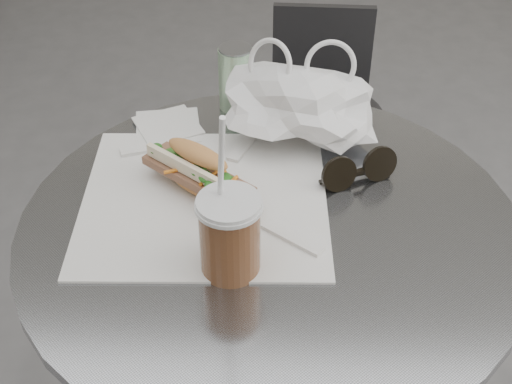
# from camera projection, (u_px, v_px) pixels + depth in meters

# --- Properties ---
(cafe_table) EXTENTS (0.76, 0.76, 0.74)m
(cafe_table) POSITION_uv_depth(u_px,v_px,m) (268.00, 340.00, 1.24)
(cafe_table) COLOR slate
(cafe_table) RESTS_ON ground
(chair_far) EXTENTS (0.34, 0.35, 0.65)m
(chair_far) POSITION_uv_depth(u_px,v_px,m) (317.00, 145.00, 2.00)
(chair_far) COLOR #2D2D2F
(chair_far) RESTS_ON ground
(sandwich_paper) EXTENTS (0.40, 0.38, 0.00)m
(sandwich_paper) POSITION_uv_depth(u_px,v_px,m) (205.00, 200.00, 1.11)
(sandwich_paper) COLOR white
(sandwich_paper) RESTS_ON cafe_table
(banh_mi) EXTENTS (0.24, 0.22, 0.08)m
(banh_mi) POSITION_uv_depth(u_px,v_px,m) (198.00, 171.00, 1.10)
(banh_mi) COLOR tan
(banh_mi) RESTS_ON sandwich_paper
(iced_coffee) EXTENTS (0.09, 0.09, 0.26)m
(iced_coffee) POSITION_uv_depth(u_px,v_px,m) (230.00, 234.00, 0.96)
(iced_coffee) COLOR brown
(iced_coffee) RESTS_ON cafe_table
(sunglasses) EXTENTS (0.13, 0.08, 0.06)m
(sunglasses) POSITION_uv_depth(u_px,v_px,m) (358.00, 171.00, 1.13)
(sunglasses) COLOR black
(sunglasses) RESTS_ON cafe_table
(plastic_bag) EXTENTS (0.29, 0.25, 0.12)m
(plastic_bag) POSITION_uv_depth(u_px,v_px,m) (298.00, 106.00, 1.21)
(plastic_bag) COLOR white
(plastic_bag) RESTS_ON cafe_table
(napkin_stack) EXTENTS (0.14, 0.14, 0.01)m
(napkin_stack) POSITION_uv_depth(u_px,v_px,m) (168.00, 127.00, 1.27)
(napkin_stack) COLOR white
(napkin_stack) RESTS_ON cafe_table
(drink_can) EXTENTS (0.06, 0.06, 0.12)m
(drink_can) POSITION_uv_depth(u_px,v_px,m) (236.00, 78.00, 1.29)
(drink_can) COLOR #60A45F
(drink_can) RESTS_ON cafe_table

